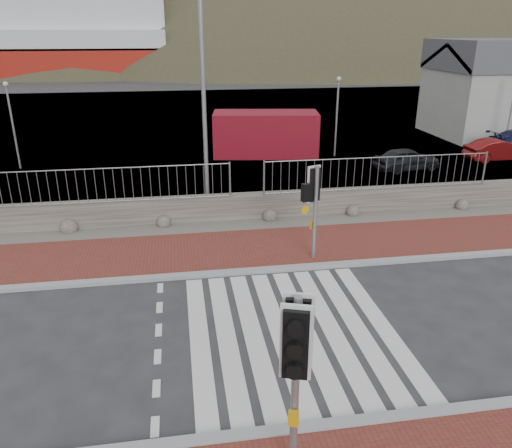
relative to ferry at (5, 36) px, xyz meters
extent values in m
plane|color=#28282B|center=(24.65, -67.90, -5.36)|extent=(220.00, 220.00, 0.00)
cube|color=brown|center=(24.65, -63.40, -5.32)|extent=(40.00, 3.00, 0.08)
cube|color=gray|center=(24.65, -70.90, -5.31)|extent=(40.00, 0.25, 0.12)
cube|color=gray|center=(24.65, -64.90, -5.31)|extent=(40.00, 0.25, 0.12)
cube|color=silver|center=(22.55, -67.90, -5.36)|extent=(0.42, 5.60, 0.01)
cube|color=silver|center=(23.15, -67.90, -5.36)|extent=(0.42, 5.60, 0.01)
cube|color=silver|center=(23.75, -67.90, -5.36)|extent=(0.42, 5.60, 0.01)
cube|color=silver|center=(24.35, -67.90, -5.36)|extent=(0.42, 5.60, 0.01)
cube|color=silver|center=(24.95, -67.90, -5.36)|extent=(0.42, 5.60, 0.01)
cube|color=silver|center=(25.55, -67.90, -5.36)|extent=(0.42, 5.60, 0.01)
cube|color=silver|center=(26.15, -67.90, -5.36)|extent=(0.42, 5.60, 0.01)
cube|color=silver|center=(26.75, -67.90, -5.36)|extent=(0.42, 5.60, 0.01)
cube|color=#59544C|center=(24.65, -61.40, -5.33)|extent=(40.00, 1.50, 0.06)
cube|color=#4A443D|center=(24.65, -60.60, -4.91)|extent=(40.00, 0.60, 0.90)
cylinder|color=gray|center=(19.85, -60.75, -3.26)|extent=(8.40, 0.04, 0.04)
cylinder|color=gray|center=(24.05, -60.75, -3.86)|extent=(0.07, 0.07, 1.20)
cylinder|color=gray|center=(29.45, -60.75, -3.26)|extent=(8.40, 0.04, 0.04)
cylinder|color=gray|center=(25.25, -60.75, -3.86)|extent=(0.07, 0.07, 1.20)
cylinder|color=gray|center=(33.65, -60.75, -3.86)|extent=(0.07, 0.07, 1.20)
cube|color=#4C4C4F|center=(24.65, -40.00, -5.36)|extent=(120.00, 40.00, 0.50)
cube|color=#3F4C54|center=(24.65, -5.00, -5.36)|extent=(220.00, 50.00, 0.05)
cube|color=silver|center=(6.65, 0.00, 3.64)|extent=(30.00, 12.00, 6.00)
ellipsoid|color=#313721|center=(9.65, 20.00, -25.36)|extent=(106.40, 68.40, 76.00)
ellipsoid|color=#313721|center=(54.65, 20.00, -31.36)|extent=(140.00, 90.00, 100.00)
cylinder|color=gray|center=(23.78, -71.67, -3.82)|extent=(0.12, 0.12, 3.08)
cube|color=#C58D0B|center=(23.78, -71.67, -4.21)|extent=(0.17, 0.13, 0.24)
cube|color=black|center=(23.78, -71.67, -2.88)|extent=(0.50, 0.39, 1.16)
sphere|color=#0CE53F|center=(23.78, -71.67, -3.22)|extent=(0.17, 0.17, 0.17)
cylinder|color=gray|center=(26.11, -64.36, -3.93)|extent=(0.11, 0.11, 2.87)
cube|color=#C58D0B|center=(26.11, -64.36, -4.29)|extent=(0.16, 0.13, 0.23)
cube|color=black|center=(26.11, -64.36, -3.06)|extent=(0.47, 0.37, 1.07)
sphere|color=red|center=(26.11, -64.36, -2.75)|extent=(0.15, 0.15, 0.15)
cube|color=black|center=(25.77, -64.48, -3.21)|extent=(0.27, 0.23, 0.51)
cylinder|color=gray|center=(23.31, -59.80, -1.00)|extent=(0.15, 0.15, 8.72)
cube|color=maroon|center=(27.03, -51.17, -4.21)|extent=(5.78, 3.08, 2.29)
imported|color=black|center=(33.20, -55.30, -4.82)|extent=(3.35, 1.75, 1.09)
imported|color=#630E0F|center=(38.67, -54.28, -4.81)|extent=(3.38, 1.24, 1.11)
camera|label=1|loc=(22.31, -77.31, 1.05)|focal=35.00mm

